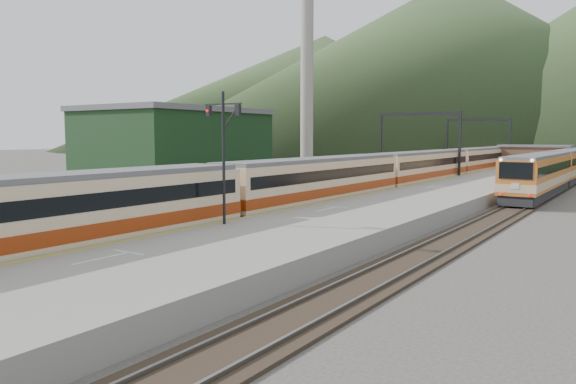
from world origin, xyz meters
The scene contains 16 objects.
track_main centered at (0.00, 40.00, 0.07)m, with size 2.60×200.00×0.23m.
track_far centered at (-5.00, 40.00, 0.07)m, with size 2.60×200.00×0.23m.
track_second centered at (11.50, 40.00, 0.07)m, with size 2.60×200.00×0.23m.
platform centered at (5.60, 38.00, 0.50)m, with size 8.00×100.00×1.00m, color gray.
gantry_near centered at (-2.85, 55.00, 5.59)m, with size 9.55×0.25×8.00m.
gantry_far centered at (-2.85, 80.00, 5.59)m, with size 9.55×0.25×8.00m.
warehouse centered at (-28.00, 42.00, 4.32)m, with size 14.50×20.50×8.60m.
smokestack centered at (-22.00, 62.00, 15.00)m, with size 1.80×1.80×30.00m, color #9E998E.
station_shed centered at (5.60, 78.00, 2.57)m, with size 9.40×4.40×3.10m.
hill_a centered at (-40.00, 190.00, 30.00)m, with size 180.00×180.00×60.00m, color #364928.
hill_d centered at (-120.00, 240.00, 27.50)m, with size 200.00×200.00×55.00m, color #364928.
main_train centered at (0.00, 48.52, 2.10)m, with size 3.06×104.75×3.73m.
second_train centered at (11.50, 64.01, 1.92)m, with size 2.77×56.87×3.38m.
signal_mast centered at (2.42, 14.32, 4.91)m, with size 2.20×0.18×6.36m.
short_signal_b centered at (-3.35, 35.83, 1.46)m, with size 0.25×0.20×2.27m.
short_signal_c centered at (-7.45, 17.14, 1.46)m, with size 0.27×0.23×2.27m.
Camera 1 is at (19.77, -6.48, 5.21)m, focal length 35.00 mm.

